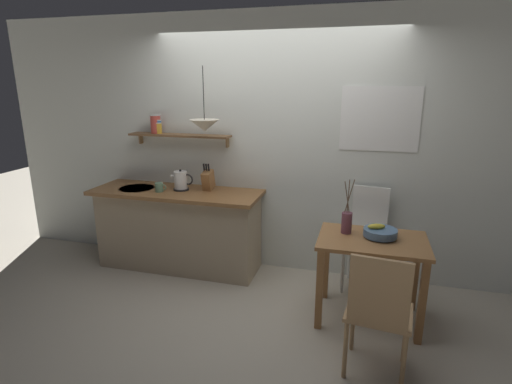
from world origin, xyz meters
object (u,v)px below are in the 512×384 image
dining_chair_far (367,234)px  electric_kettle (181,181)px  dining_table (371,255)px  dining_chair_near (379,309)px  fruit_bowl (380,232)px  twig_vase (347,222)px  knife_block (208,180)px  coffee_mug_by_sink (159,187)px  pendant_lamp (205,125)px

dining_chair_far → electric_kettle: (-1.95, -0.09, 0.43)m
dining_table → dining_chair_near: dining_chair_near is taller
dining_table → electric_kettle: bearing=165.2°
fruit_bowl → twig_vase: size_ratio=0.58×
knife_block → coffee_mug_by_sink: knife_block is taller
dining_chair_far → fruit_bowl: dining_chair_far is taller
fruit_bowl → coffee_mug_by_sink: (-2.23, 0.35, 0.15)m
twig_vase → coffee_mug_by_sink: bearing=170.9°
dining_table → dining_chair_near: bearing=-86.1°
pendant_lamp → coffee_mug_by_sink: bearing=-173.4°
knife_block → fruit_bowl: bearing=-17.1°
dining_chair_near → twig_vase: size_ratio=1.98×
dining_chair_far → electric_kettle: 2.00m
dining_chair_near → electric_kettle: 2.44m
dining_chair_near → knife_block: 2.25m
dining_table → dining_chair_far: 0.61m
dining_chair_near → fruit_bowl: dining_chair_near is taller
dining_table → electric_kettle: 2.09m
knife_block → coffee_mug_by_sink: bearing=-157.7°
electric_kettle → dining_table: bearing=-14.8°
dining_table → coffee_mug_by_sink: bearing=169.7°
dining_table → twig_vase: bearing=159.3°
dining_table → dining_chair_near: (0.05, -0.74, -0.07)m
fruit_bowl → coffee_mug_by_sink: coffee_mug_by_sink is taller
coffee_mug_by_sink → electric_kettle: bearing=33.6°
coffee_mug_by_sink → pendant_lamp: (0.51, 0.06, 0.66)m
dining_chair_near → fruit_bowl: size_ratio=3.40×
electric_kettle → coffee_mug_by_sink: 0.24m
electric_kettle → coffee_mug_by_sink: bearing=-146.4°
fruit_bowl → knife_block: 1.85m
fruit_bowl → dining_chair_far: bearing=99.4°
twig_vase → knife_block: bearing=161.1°
dining_table → dining_chair_far: (-0.04, 0.61, -0.05)m
dining_chair_far → knife_block: bearing=-179.3°
knife_block → electric_kettle: bearing=-166.7°
dining_chair_far → twig_vase: 0.63m
dining_table → knife_block: (-1.70, 0.59, 0.40)m
twig_vase → dining_table: bearing=-20.7°
dining_table → electric_kettle: (-1.98, 0.52, 0.39)m
fruit_bowl → dining_chair_near: bearing=-90.3°
dining_chair_far → electric_kettle: electric_kettle is taller
dining_table → coffee_mug_by_sink: (-2.18, 0.40, 0.33)m
dining_table → coffee_mug_by_sink: 2.24m
dining_table → fruit_bowl: 0.20m
pendant_lamp → dining_chair_far: bearing=5.5°
electric_kettle → knife_block: bearing=13.3°
pendant_lamp → fruit_bowl: bearing=-13.3°
twig_vase → coffee_mug_by_sink: (-1.95, 0.31, 0.09)m
dining_chair_far → twig_vase: twig_vase is taller
dining_table → pendant_lamp: pendant_lamp is taller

